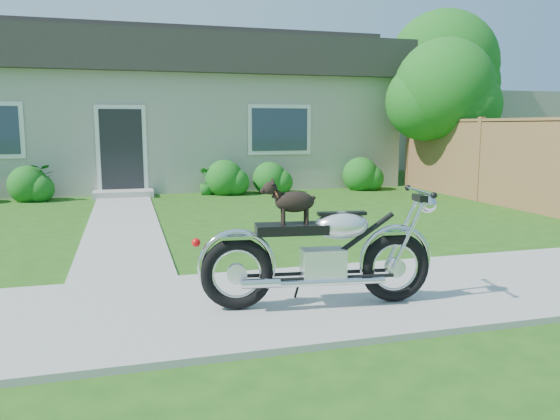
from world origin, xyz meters
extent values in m
plane|color=#235114|center=(0.00, 0.00, 0.00)|extent=(80.00, 80.00, 0.00)
cube|color=#9E9B93|center=(0.00, 0.00, 0.02)|extent=(24.00, 2.20, 0.04)
cube|color=#9E9B93|center=(-1.50, 5.00, 0.01)|extent=(1.20, 8.00, 0.03)
cube|color=#B6B2A4|center=(0.00, 12.00, 1.50)|extent=(12.00, 6.00, 3.00)
cube|color=#2D2B28|center=(0.00, 12.00, 3.50)|extent=(12.60, 6.60, 1.00)
cube|color=#2D2B28|center=(0.00, 12.00, 4.20)|extent=(12.60, 2.00, 0.60)
cube|color=black|center=(-1.50, 8.97, 1.05)|extent=(1.00, 0.06, 2.10)
cube|color=#9E9B93|center=(-1.50, 8.62, 0.08)|extent=(1.40, 0.70, 0.16)
cube|color=#2D3847|center=(2.50, 8.97, 1.60)|extent=(1.70, 0.05, 1.30)
cube|color=olive|center=(6.30, 5.75, 0.90)|extent=(0.08, 6.50, 1.80)
cube|color=olive|center=(6.30, 9.00, 0.95)|extent=(0.12, 0.12, 1.90)
cube|color=olive|center=(6.30, 5.75, 0.95)|extent=(0.12, 0.12, 1.90)
cube|color=olive|center=(6.30, 5.75, 1.82)|extent=(0.08, 6.50, 0.08)
cylinder|color=#3D2B1C|center=(6.44, 7.54, 1.06)|extent=(0.28, 0.28, 2.12)
sphere|color=#195F19|center=(6.44, 7.54, 2.63)|extent=(2.54, 2.54, 2.54)
sphere|color=#195F19|center=(6.84, 7.24, 2.20)|extent=(1.86, 1.86, 1.86)
cylinder|color=#3D2B1C|center=(8.39, 10.79, 1.44)|extent=(0.28, 0.28, 2.89)
sphere|color=#195F19|center=(8.39, 10.79, 3.58)|extent=(3.47, 3.47, 3.47)
sphere|color=#195F19|center=(8.79, 10.49, 3.00)|extent=(2.54, 2.54, 2.54)
sphere|color=#195F19|center=(-3.58, 8.50, 0.37)|extent=(0.88, 0.88, 0.88)
sphere|color=#195F19|center=(0.94, 8.50, 0.40)|extent=(0.94, 0.94, 0.94)
sphere|color=#195F19|center=(2.10, 8.50, 0.37)|extent=(0.86, 0.86, 0.86)
sphere|color=#195F19|center=(4.61, 8.50, 0.40)|extent=(0.95, 0.95, 0.95)
imported|color=#155118|center=(-3.39, 8.55, 0.42)|extent=(0.77, 0.67, 0.84)
imported|color=#1C661E|center=(0.50, 8.55, 0.34)|extent=(0.54, 0.54, 0.69)
torus|color=black|center=(1.00, -0.38, 0.38)|extent=(0.68, 0.19, 0.67)
torus|color=black|center=(-0.49, -0.20, 0.38)|extent=(0.68, 0.19, 0.67)
cube|color=silver|center=(0.31, -0.30, 0.42)|extent=(0.43, 0.29, 0.30)
ellipsoid|color=silver|center=(0.48, -0.32, 0.79)|extent=(0.54, 0.35, 0.26)
cube|color=black|center=(0.01, -0.26, 0.78)|extent=(0.68, 0.34, 0.09)
cube|color=silver|center=(1.00, -0.38, 0.72)|extent=(0.31, 0.18, 0.03)
cube|color=silver|center=(-0.49, -0.20, 0.72)|extent=(0.31, 0.18, 0.03)
cylinder|color=silver|center=(1.22, -0.41, 1.09)|extent=(0.10, 0.60, 0.03)
sphere|color=silver|center=(1.30, -0.42, 0.98)|extent=(0.19, 0.19, 0.17)
cylinder|color=silver|center=(0.29, -0.42, 0.29)|extent=(1.10, 0.19, 0.06)
ellipsoid|color=black|center=(0.04, -0.26, 1.02)|extent=(0.38, 0.21, 0.19)
sphere|color=black|center=(-0.18, -0.24, 1.15)|extent=(0.13, 0.13, 0.12)
cylinder|color=black|center=(-0.06, -0.21, 0.89)|extent=(0.03, 0.03, 0.15)
cylinder|color=black|center=(-0.07, -0.29, 0.89)|extent=(0.03, 0.03, 0.15)
cylinder|color=black|center=(0.15, -0.23, 0.89)|extent=(0.03, 0.03, 0.15)
cylinder|color=black|center=(0.14, -0.32, 0.89)|extent=(0.03, 0.03, 0.15)
torus|color=#BD4F32|center=(-0.13, -0.24, 1.10)|extent=(0.07, 0.11, 0.10)
camera|label=1|loc=(-1.41, -4.92, 1.70)|focal=35.00mm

